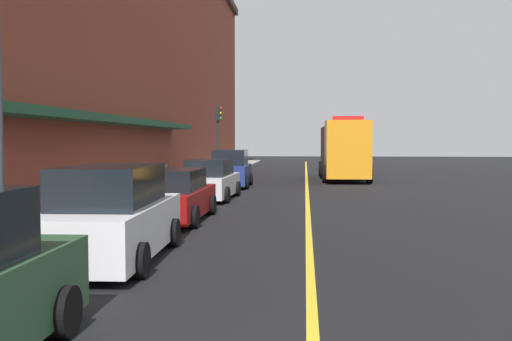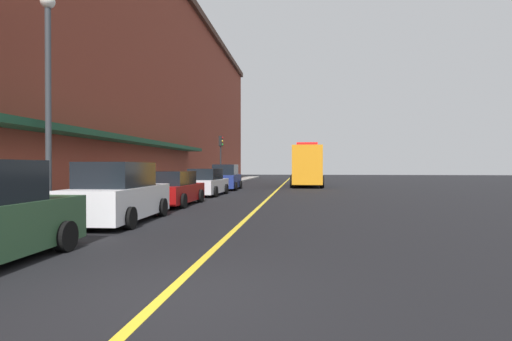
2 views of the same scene
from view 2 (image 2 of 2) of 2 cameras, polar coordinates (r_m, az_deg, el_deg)
ground_plane at (r=30.53m, az=2.93°, el=-2.74°), size 112.00×112.00×0.00m
sidewalk_left at (r=31.52m, az=-8.40°, el=-2.50°), size 2.40×70.00×0.15m
lane_center_stripe at (r=30.53m, az=2.93°, el=-2.73°), size 0.16×70.00×0.01m
brick_building_left at (r=33.64m, az=-20.77°, el=11.09°), size 12.85×64.00×15.84m
parked_car_1 at (r=13.70m, az=-18.49°, el=-3.17°), size 2.17×4.91×1.90m
parked_car_2 at (r=19.02m, az=-11.49°, el=-2.55°), size 2.01×4.74×1.55m
parked_car_3 at (r=25.02m, az=-6.88°, el=-1.72°), size 2.06×4.62×1.63m
parked_car_4 at (r=31.08m, az=-4.21°, el=-1.05°), size 2.09×4.30×1.91m
utility_truck at (r=36.83m, az=7.00°, el=0.58°), size 2.81×8.98×3.71m
parking_meter_0 at (r=15.50m, az=-21.33°, el=-2.09°), size 0.14×0.18×1.33m
parking_meter_1 at (r=23.96m, az=-11.09°, el=-1.13°), size 0.14×0.18×1.33m
parking_meter_2 at (r=17.75m, az=-17.57°, el=-1.74°), size 0.14×0.18×1.33m
street_lamp_left at (r=14.47m, az=-26.93°, el=10.98°), size 0.44×0.44×6.94m
traffic_light_near at (r=36.32m, az=-4.92°, el=2.77°), size 0.38×0.36×4.30m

